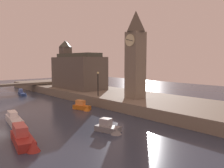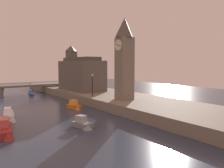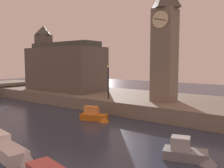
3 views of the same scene
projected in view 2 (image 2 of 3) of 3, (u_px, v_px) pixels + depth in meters
The scene contains 10 objects.
far_embankment at pixel (108, 97), 46.35m from camera, with size 70.00×12.00×1.50m, color slate.
clock_tower at pixel (124, 57), 38.29m from camera, with size 2.62×2.65×13.38m.
parliament_hall at pixel (80, 74), 53.24m from camera, with size 12.66×6.01×10.42m.
bridge_span at pixel (0, 88), 54.88m from camera, with size 2.12×32.84×2.19m.
streetlamp at pixel (92, 83), 41.80m from camera, with size 0.36×0.36×4.03m.
boat_dinghy_red at pixel (5, 130), 24.17m from camera, with size 5.59×2.33×1.78m.
boat_cruiser_grey at pixel (83, 124), 27.00m from camera, with size 3.43×1.96×1.34m.
boat_tour_blue at pixel (32, 94), 55.00m from camera, with size 5.10×1.79×1.54m.
boat_ferry_white at pixel (9, 116), 31.08m from camera, with size 5.64×1.95×1.57m.
boat_patrol_orange at pixel (75, 106), 38.42m from camera, with size 3.44×1.85×1.38m.
Camera 2 is at (38.51, -5.10, 7.35)m, focal length 37.34 mm.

